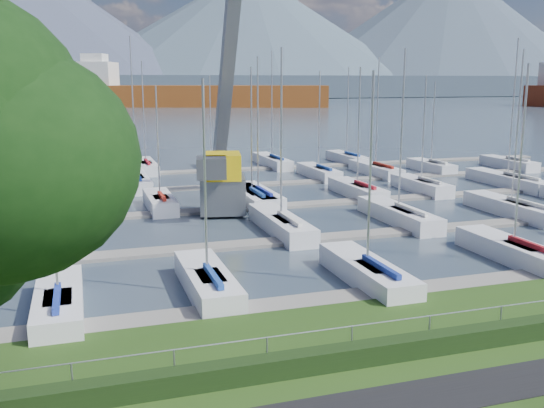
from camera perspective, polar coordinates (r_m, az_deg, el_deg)
name	(u,v)px	position (r m, az deg, el deg)	size (l,w,h in m)	color
path	(424,397)	(19.54, 14.15, -17.24)	(160.00, 2.00, 0.04)	black
water	(99,103)	(277.73, -15.96, 9.11)	(800.00, 540.00, 0.20)	#3B4856
hedge	(383,351)	(21.38, 10.45, -13.42)	(80.00, 0.70, 0.70)	black
fence	(379,323)	(21.36, 10.02, -10.93)	(0.04, 0.04, 80.00)	#93979C
foothill	(94,87)	(347.54, -16.44, 10.54)	(900.00, 80.00, 12.00)	#3B4856
mountains	(98,22)	(424.00, -16.02, 16.18)	(1190.00, 360.00, 115.00)	#3A4355
docks	(215,210)	(45.41, -5.38, -0.61)	(90.00, 41.60, 0.25)	slate
crane	(224,136)	(44.71, -4.55, 6.41)	(4.89, 13.40, 22.35)	slate
cargo_ship_mid	(179,96)	(232.03, -8.73, 9.99)	(101.79, 51.06, 21.50)	brown
sailboat_fleet	(184,132)	(47.59, -8.27, 6.71)	(75.42, 49.65, 13.73)	navy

